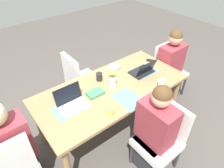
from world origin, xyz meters
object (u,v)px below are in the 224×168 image
object	(u,v)px
person_head_right_left_mid	(169,70)
person_head_left_left_far	(14,153)
book_blue_cover	(113,69)
phone_black	(151,61)
chair_near_left_near	(162,136)
person_near_left_near	(154,134)
book_red_cover	(95,93)
flower_vase	(112,77)
coffee_mug_near_right	(99,77)
dining_table	(112,92)
laptop_head_left_left_far	(71,102)
coffee_mug_near_left	(162,83)
chair_head_left_left_far	(11,163)
coffee_mug_centre_left	(111,112)
laptop_head_right_left_mid	(143,71)
chair_head_right_left_mid	(168,68)
chair_far_right_near	(79,78)

from	to	relation	value
person_head_right_left_mid	person_head_left_left_far	distance (m)	2.43
book_blue_cover	phone_black	xyz separation A→B (m)	(0.59, -0.17, -0.01)
chair_near_left_near	phone_black	world-z (taller)	chair_near_left_near
person_near_left_near	book_red_cover	distance (m)	0.82
flower_vase	coffee_mug_near_right	bearing A→B (deg)	98.29
dining_table	book_blue_cover	size ratio (longest dim) A/B	9.60
laptop_head_left_left_far	flower_vase	bearing A→B (deg)	-4.42
person_head_left_left_far	coffee_mug_near_left	xyz separation A→B (m)	(1.74, -0.38, 0.27)
flower_vase	coffee_mug_near_right	distance (m)	0.25
chair_head_left_left_far	flower_vase	world-z (taller)	flower_vase
chair_near_left_near	chair_head_left_left_far	xyz separation A→B (m)	(-1.41, 0.71, 0.00)
person_near_left_near	book_red_cover	world-z (taller)	person_near_left_near
book_blue_cover	book_red_cover	bearing A→B (deg)	-166.39
coffee_mug_centre_left	person_near_left_near	bearing A→B (deg)	-48.40
laptop_head_left_left_far	person_near_left_near	bearing A→B (deg)	-52.36
chair_head_left_left_far	laptop_head_right_left_mid	world-z (taller)	laptop_head_right_left_mid
laptop_head_left_left_far	coffee_mug_centre_left	distance (m)	0.46
flower_vase	phone_black	bearing A→B (deg)	8.84
laptop_head_right_left_mid	laptop_head_left_left_far	xyz separation A→B (m)	(-1.07, 0.06, 0.00)
laptop_head_left_left_far	phone_black	xyz separation A→B (m)	(1.40, 0.09, -0.04)
chair_near_left_near	person_head_left_left_far	xyz separation A→B (m)	(-1.35, 0.78, 0.03)
phone_black	chair_near_left_near	bearing A→B (deg)	111.10
chair_head_right_left_mid	flower_vase	bearing A→B (deg)	-176.22
chair_head_right_left_mid	laptop_head_left_left_far	distance (m)	1.81
laptop_head_left_left_far	phone_black	world-z (taller)	laptop_head_left_left_far
phone_black	chair_head_left_left_far	bearing A→B (deg)	66.14
person_head_left_left_far	coffee_mug_near_left	world-z (taller)	person_head_left_left_far
chair_head_left_left_far	person_head_left_left_far	distance (m)	0.10
chair_head_right_left_mid	laptop_head_right_left_mid	size ratio (longest dim) A/B	2.81
person_head_left_left_far	chair_far_right_near	bearing A→B (deg)	31.60
coffee_mug_near_left	laptop_head_right_left_mid	bearing A→B (deg)	85.16
chair_head_left_left_far	laptop_head_right_left_mid	size ratio (longest dim) A/B	2.81
chair_near_left_near	chair_head_right_left_mid	size ratio (longest dim) A/B	1.00
laptop_head_right_left_mid	coffee_mug_near_left	distance (m)	0.35
person_head_right_left_mid	coffee_mug_near_right	distance (m)	1.26
dining_table	book_blue_cover	bearing A→B (deg)	48.71
dining_table	coffee_mug_near_right	xyz separation A→B (m)	(-0.04, 0.22, 0.14)
chair_far_right_near	coffee_mug_near_left	distance (m)	1.28
chair_head_right_left_mid	book_red_cover	xyz separation A→B (m)	(-1.47, -0.05, 0.27)
chair_head_left_left_far	person_near_left_near	bearing A→B (deg)	-25.88
chair_far_right_near	coffee_mug_near_right	xyz separation A→B (m)	(0.02, -0.52, 0.31)
chair_head_left_left_far	laptop_head_left_left_far	world-z (taller)	laptop_head_left_left_far
book_blue_cover	phone_black	world-z (taller)	book_blue_cover
chair_head_left_left_far	phone_black	size ratio (longest dim) A/B	6.00
dining_table	chair_far_right_near	bearing A→B (deg)	94.58
person_head_right_left_mid	book_red_cover	distance (m)	1.43
flower_vase	book_blue_cover	size ratio (longest dim) A/B	1.36
chair_far_right_near	coffee_mug_near_left	xyz separation A→B (m)	(0.55, -1.12, 0.30)
dining_table	coffee_mug_near_right	size ratio (longest dim) A/B	17.84
chair_far_right_near	phone_black	xyz separation A→B (m)	(0.91, -0.62, 0.26)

